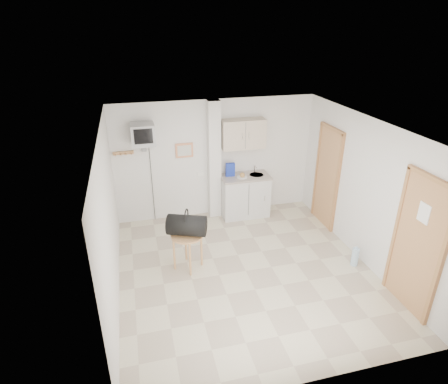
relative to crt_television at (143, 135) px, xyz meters
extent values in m
plane|color=beige|center=(1.45, -2.02, -1.94)|extent=(4.50, 4.50, 0.00)
cube|color=white|center=(1.45, 0.23, -0.69)|extent=(4.20, 0.04, 2.50)
cube|color=white|center=(1.45, -4.27, -0.69)|extent=(4.20, 0.04, 2.50)
cube|color=white|center=(-0.65, -2.02, -0.69)|extent=(0.04, 4.50, 2.50)
cube|color=white|center=(3.55, -2.02, -0.69)|extent=(0.04, 4.50, 2.50)
cube|color=white|center=(1.45, -2.02, 0.56)|extent=(4.20, 4.50, 0.04)
cube|color=white|center=(1.40, 0.12, -0.69)|extent=(0.25, 0.22, 2.50)
cube|color=#DF885B|center=(0.80, 0.21, -0.44)|extent=(0.36, 0.03, 0.30)
cube|color=silver|center=(0.80, 0.19, -0.44)|extent=(0.28, 0.01, 0.22)
cube|color=#B07642|center=(-0.40, 0.20, -0.39)|extent=(0.40, 0.05, 0.06)
cube|color=white|center=(1.13, 0.22, -0.99)|extent=(0.15, 0.02, 0.08)
cylinder|color=#B07642|center=(-0.55, 0.14, -0.40)|extent=(0.02, 0.08, 0.02)
cylinder|color=#B07642|center=(-0.45, 0.14, -0.40)|extent=(0.02, 0.08, 0.02)
cylinder|color=#B07642|center=(-0.35, 0.14, -0.40)|extent=(0.02, 0.08, 0.02)
cylinder|color=#B07642|center=(-0.25, 0.14, -0.40)|extent=(0.02, 0.08, 0.02)
cube|color=#96623B|center=(3.52, -0.77, -0.94)|extent=(0.04, 0.75, 2.00)
cube|color=brown|center=(3.52, -0.77, -0.94)|extent=(0.06, 0.87, 2.06)
cube|color=#96623B|center=(3.52, -3.37, -0.93)|extent=(0.04, 0.82, 2.02)
cube|color=brown|center=(3.52, -3.37, -0.93)|extent=(0.06, 0.94, 2.08)
cube|color=white|center=(3.50, -3.37, -0.39)|extent=(0.01, 0.20, 0.28)
cube|color=silver|center=(2.03, -0.05, -1.50)|extent=(1.00, 0.55, 0.88)
cube|color=#AA9C91|center=(2.03, -0.05, -1.04)|extent=(1.03, 0.58, 0.04)
cylinder|color=#B7B7BA|center=(2.28, -0.05, -1.04)|extent=(0.30, 0.30, 0.05)
cylinder|color=#B7B7BA|center=(2.28, 0.09, -0.94)|extent=(0.02, 0.02, 0.16)
cylinder|color=#B7B7BA|center=(2.28, 0.03, -0.86)|extent=(0.02, 0.13, 0.02)
cube|color=beige|center=(2.00, 0.07, -0.14)|extent=(0.90, 0.32, 0.60)
cube|color=#192FA2|center=(1.72, 0.02, -0.87)|extent=(0.19, 0.07, 0.29)
cylinder|color=white|center=(1.94, -0.12, -1.01)|extent=(0.22, 0.22, 0.01)
sphere|color=tan|center=(1.94, -0.12, -0.96)|extent=(0.11, 0.11, 0.11)
cube|color=slate|center=(0.00, 0.07, -0.21)|extent=(0.36, 0.32, 0.02)
cube|color=slate|center=(0.00, 0.20, -0.29)|extent=(0.10, 0.06, 0.20)
cube|color=#ADACAF|center=(0.00, 0.00, 0.01)|extent=(0.44, 0.42, 0.40)
cube|color=black|center=(0.00, -0.22, 0.03)|extent=(0.34, 0.02, 0.28)
cylinder|color=black|center=(0.10, 0.21, -1.07)|extent=(0.01, 0.01, 1.73)
cylinder|color=#B07642|center=(0.52, -1.66, -1.29)|extent=(0.55, 0.55, 0.03)
cylinder|color=#B07642|center=(0.76, -1.66, -1.62)|extent=(0.04, 0.04, 0.63)
cylinder|color=#B07642|center=(0.52, -1.43, -1.62)|extent=(0.04, 0.04, 0.63)
cylinder|color=#B07642|center=(0.29, -1.66, -1.62)|extent=(0.04, 0.04, 0.63)
cylinder|color=#B07642|center=(0.52, -1.90, -1.62)|extent=(0.04, 0.04, 0.63)
cylinder|color=black|center=(0.52, -1.67, -1.10)|extent=(0.72, 0.56, 0.35)
torus|color=black|center=(0.52, -1.67, -0.94)|extent=(0.12, 0.25, 0.26)
cylinder|color=#A6CAE4|center=(3.35, -2.31, -1.77)|extent=(0.12, 0.12, 0.33)
cylinder|color=#A6CAE4|center=(3.35, -2.31, -1.59)|extent=(0.04, 0.04, 0.04)
camera|label=1|loc=(-0.21, -7.01, 1.98)|focal=30.00mm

